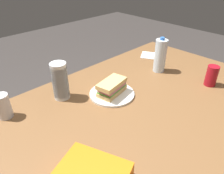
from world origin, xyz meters
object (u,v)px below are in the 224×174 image
(soda_can_red, at_px, (212,76))
(soda_can_silver, at_px, (3,106))
(plastic_cup_stack, at_px, (60,81))
(paper_plate, at_px, (112,94))
(sandwich, at_px, (112,87))
(water_bottle_tall, at_px, (160,56))
(dining_table, at_px, (132,122))

(soda_can_red, height_order, soda_can_silver, same)
(plastic_cup_stack, bearing_deg, paper_plate, 140.69)
(paper_plate, xyz_separation_m, sandwich, (0.00, 0.00, 0.05))
(plastic_cup_stack, bearing_deg, water_bottle_tall, 164.10)
(paper_plate, bearing_deg, dining_table, 82.07)
(sandwich, xyz_separation_m, water_bottle_tall, (-0.43, 0.01, 0.06))
(dining_table, distance_m, plastic_cup_stack, 0.43)
(plastic_cup_stack, height_order, soda_can_silver, plastic_cup_stack)
(water_bottle_tall, distance_m, soda_can_silver, 0.95)
(paper_plate, height_order, water_bottle_tall, water_bottle_tall)
(sandwich, bearing_deg, plastic_cup_stack, -40.18)
(dining_table, bearing_deg, sandwich, -96.96)
(paper_plate, bearing_deg, soda_can_red, 146.02)
(water_bottle_tall, height_order, soda_can_silver, water_bottle_tall)
(soda_can_red, bearing_deg, plastic_cup_stack, -35.66)
(water_bottle_tall, bearing_deg, plastic_cup_stack, -15.90)
(soda_can_silver, bearing_deg, paper_plate, 156.05)
(sandwich, bearing_deg, water_bottle_tall, 179.07)
(dining_table, bearing_deg, soda_can_silver, -39.98)
(paper_plate, xyz_separation_m, water_bottle_tall, (-0.43, 0.01, 0.10))
(dining_table, bearing_deg, paper_plate, -97.93)
(paper_plate, distance_m, sandwich, 0.05)
(soda_can_red, distance_m, plastic_cup_stack, 0.86)
(paper_plate, distance_m, soda_can_silver, 0.54)
(sandwich, distance_m, soda_can_red, 0.59)
(dining_table, bearing_deg, soda_can_red, 163.09)
(sandwich, distance_m, plastic_cup_stack, 0.27)
(soda_can_silver, bearing_deg, water_bottle_tall, 166.05)
(dining_table, xyz_separation_m, plastic_cup_stack, (0.19, -0.35, 0.18))
(dining_table, xyz_separation_m, sandwich, (-0.02, -0.17, 0.13))
(plastic_cup_stack, distance_m, soda_can_silver, 0.29)
(soda_can_red, relative_size, soda_can_silver, 1.00)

